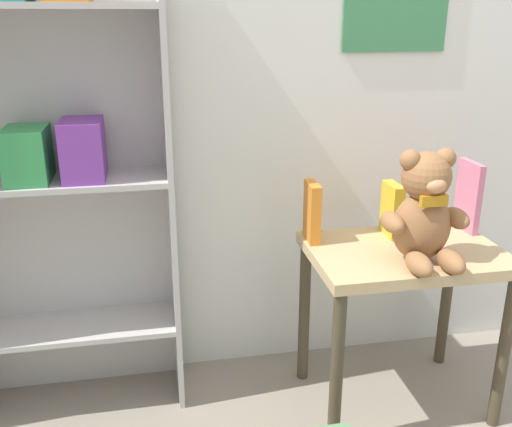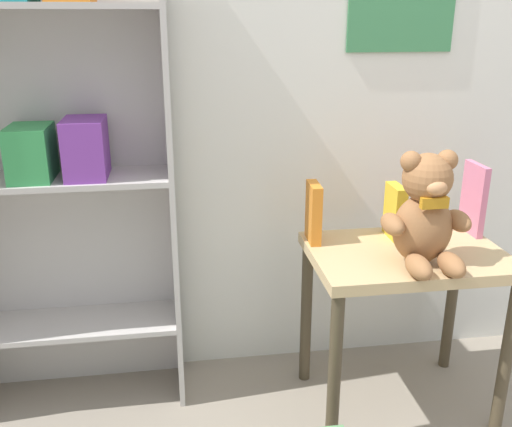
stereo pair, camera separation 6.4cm
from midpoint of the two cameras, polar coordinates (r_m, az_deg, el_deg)
The scene contains 7 objects.
wall_back at distance 2.08m, azimuth 8.79°, elevation 17.90°, with size 4.80×0.07×2.50m.
bookshelf_side at distance 1.90m, azimuth -20.06°, elevation 5.79°, with size 0.69×0.25×1.60m.
display_table at distance 1.93m, azimuth 13.56°, elevation -6.01°, with size 0.62×0.43×0.58m.
teddy_bear at distance 1.76m, azimuth 15.52°, elevation 0.15°, with size 0.27×0.24×0.35m.
book_standing_orange at distance 1.88m, azimuth 4.66°, elevation 0.16°, with size 0.03×0.12×0.20m, color orange.
book_standing_yellow at distance 1.97m, azimuth 12.53°, elevation 0.37°, with size 0.04×0.11×0.18m, color gold.
book_standing_pink at distance 2.09m, azimuth 19.66°, elevation 1.64°, with size 0.02×0.14×0.24m, color #D17093.
Camera 1 is at (-0.71, -0.65, 1.29)m, focal length 40.00 mm.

